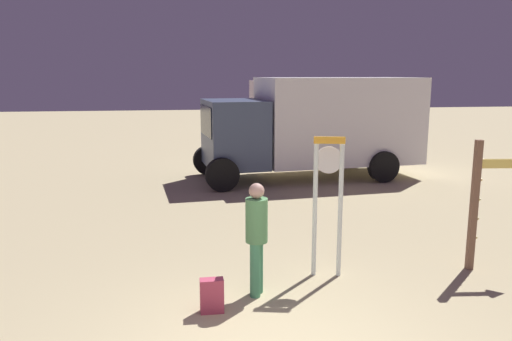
# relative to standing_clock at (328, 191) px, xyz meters

# --- Properties ---
(standing_clock) EXTENTS (0.47, 0.18, 2.16)m
(standing_clock) POSITION_rel_standing_clock_xyz_m (0.00, 0.00, 0.00)
(standing_clock) COLOR white
(standing_clock) RESTS_ON ground_plane
(arrow_sign) EXTENTS (0.90, 0.27, 2.08)m
(arrow_sign) POSITION_rel_standing_clock_xyz_m (2.63, -0.15, 0.03)
(arrow_sign) COLOR brown
(arrow_sign) RESTS_ON ground_plane
(person_near_clock) EXTENTS (0.31, 0.31, 1.61)m
(person_near_clock) POSITION_rel_standing_clock_xyz_m (-1.17, -0.53, -0.43)
(person_near_clock) COLOR #438D61
(person_near_clock) RESTS_ON ground_plane
(backpack) EXTENTS (0.31, 0.20, 0.46)m
(backpack) POSITION_rel_standing_clock_xyz_m (-1.83, -0.98, -1.10)
(backpack) COLOR #BA4059
(backpack) RESTS_ON ground_plane
(box_truck_near) EXTENTS (6.79, 3.17, 2.97)m
(box_truck_near) POSITION_rel_standing_clock_xyz_m (1.91, 7.42, 0.29)
(box_truck_near) COLOR white
(box_truck_near) RESTS_ON ground_plane
(box_truck_far) EXTENTS (6.75, 3.57, 2.77)m
(box_truck_far) POSITION_rel_standing_clock_xyz_m (4.52, 18.06, 0.20)
(box_truck_far) COLOR silver
(box_truck_far) RESTS_ON ground_plane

